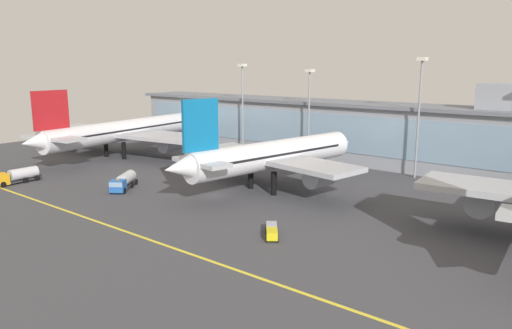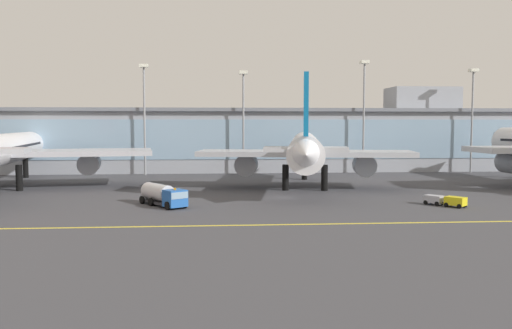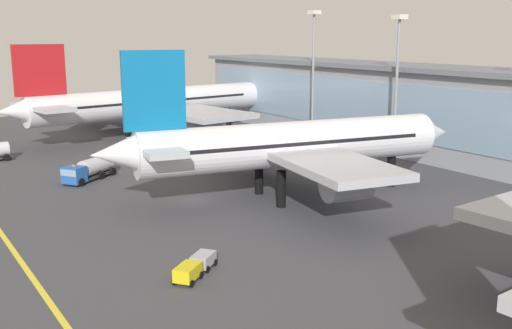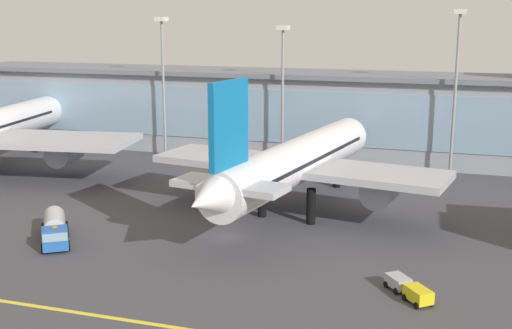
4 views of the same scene
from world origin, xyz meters
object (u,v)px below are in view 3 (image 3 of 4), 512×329
object	(u,v)px
service_truck_far	(195,266)
apron_light_mast_centre	(313,57)
airliner_near_left	(150,103)
apron_light_mast_west	(397,66)
airliner_near_right	(291,145)
fuel_tanker_truck	(88,170)

from	to	relation	value
service_truck_far	apron_light_mast_centre	distance (m)	68.31
airliner_near_left	apron_light_mast_west	xyz separation A→B (m)	(42.48, 23.11, 8.31)
airliner_near_right	apron_light_mast_west	distance (m)	29.34
airliner_near_right	service_truck_far	xyz separation A→B (m)	(15.71, -21.07, -5.82)
airliner_near_left	airliner_near_right	size ratio (longest dim) A/B	1.24
fuel_tanker_truck	apron_light_mast_centre	size ratio (longest dim) A/B	0.37
apron_light_mast_west	airliner_near_right	bearing A→B (deg)	-71.06
airliner_near_right	service_truck_far	size ratio (longest dim) A/B	8.89
apron_light_mast_west	service_truck_far	bearing A→B (deg)	-62.48
apron_light_mast_west	apron_light_mast_centre	world-z (taller)	apron_light_mast_centre
apron_light_mast_centre	airliner_near_left	bearing A→B (deg)	-131.94
airliner_near_left	airliner_near_right	bearing A→B (deg)	-102.20
airliner_near_right	airliner_near_left	bearing A→B (deg)	95.42
airliner_near_right	apron_light_mast_centre	size ratio (longest dim) A/B	1.98
airliner_near_left	airliner_near_right	distance (m)	51.73
airliner_near_left	fuel_tanker_truck	size ratio (longest dim) A/B	6.66
airliner_near_left	apron_light_mast_centre	world-z (taller)	apron_light_mast_centre
airliner_near_left	apron_light_mast_west	world-z (taller)	apron_light_mast_west
apron_light_mast_west	apron_light_mast_centre	xyz separation A→B (m)	(-21.42, 0.34, 0.72)
service_truck_far	fuel_tanker_truck	bearing A→B (deg)	-132.79
fuel_tanker_truck	apron_light_mast_west	size ratio (longest dim) A/B	0.39
airliner_near_left	fuel_tanker_truck	xyz separation A→B (m)	(29.25, -21.64, -5.08)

